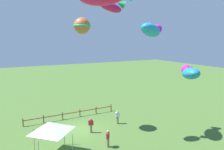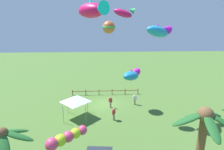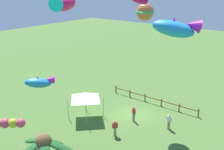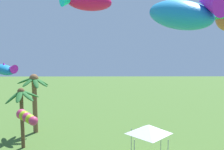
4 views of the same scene
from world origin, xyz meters
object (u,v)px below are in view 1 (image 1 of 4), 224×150
at_px(spectator_1, 108,138).
at_px(spectator_2, 91,125).
at_px(kite_fish_0, 151,30).
at_px(kite_ball_2, 82,26).
at_px(festival_tent, 52,127).
at_px(kite_fish_3, 112,6).
at_px(spectator_0, 117,117).
at_px(kite_fish_1, 190,73).

xyz_separation_m(spectator_1, spectator_2, (0.23, -3.45, 0.00)).
height_order(kite_fish_0, kite_ball_2, kite_ball_2).
distance_m(festival_tent, kite_fish_3, 11.58).
relative_size(spectator_0, festival_tent, 0.56).
bearing_deg(kite_ball_2, spectator_1, 93.87).
relative_size(kite_fish_0, kite_ball_2, 1.88).
relative_size(spectator_1, kite_fish_3, 0.60).
distance_m(spectator_2, kite_fish_0, 11.33).
bearing_deg(spectator_2, spectator_0, -167.76).
height_order(spectator_0, spectator_2, same).
bearing_deg(spectator_2, kite_ball_2, -85.85).
distance_m(spectator_0, spectator_1, 5.40).
xyz_separation_m(spectator_2, kite_fish_1, (-0.76, 11.69, 7.05)).
bearing_deg(kite_ball_2, kite_fish_0, 140.45).
height_order(spectator_1, kite_ball_2, kite_ball_2).
distance_m(kite_fish_0, kite_fish_1, 10.29).
bearing_deg(spectator_2, spectator_1, 93.74).
distance_m(spectator_1, festival_tent, 5.01).
height_order(spectator_0, kite_fish_0, kite_fish_0).
xyz_separation_m(kite_fish_0, kite_ball_2, (5.36, -4.43, 0.45)).
bearing_deg(spectator_1, kite_fish_3, -128.26).
distance_m(spectator_1, kite_fish_1, 10.85).
bearing_deg(kite_fish_1, spectator_2, -86.28).
bearing_deg(spectator_0, kite_fish_1, 77.23).
bearing_deg(spectator_1, spectator_2, -86.26).
relative_size(spectator_1, festival_tent, 0.56).
xyz_separation_m(kite_fish_1, kite_fish_3, (-0.67, -9.77, 4.59)).
distance_m(kite_fish_1, kite_fish_3, 10.82).
distance_m(spectator_1, spectator_2, 3.46).
relative_size(spectator_2, festival_tent, 0.56).
xyz_separation_m(festival_tent, kite_fish_3, (-5.83, -0.54, 9.99)).
bearing_deg(kite_fish_3, spectator_1, 51.74).
distance_m(spectator_0, kite_fish_0, 10.42).
height_order(spectator_0, kite_ball_2, kite_ball_2).
relative_size(spectator_0, kite_fish_3, 0.60).
height_order(kite_ball_2, kite_fish_3, kite_fish_3).
bearing_deg(spectator_0, kite_fish_0, 114.95).
bearing_deg(festival_tent, spectator_1, 167.90).
relative_size(spectator_0, spectator_1, 1.00).
bearing_deg(kite_ball_2, kite_fish_1, 93.77).
height_order(spectator_2, kite_fish_0, kite_fish_0).
height_order(festival_tent, kite_fish_3, kite_fish_3).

